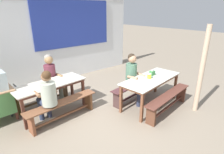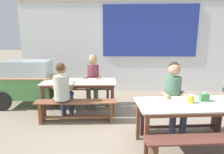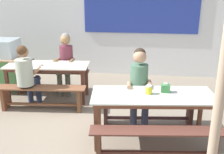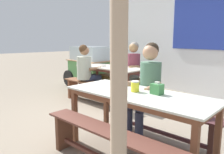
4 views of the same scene
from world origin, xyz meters
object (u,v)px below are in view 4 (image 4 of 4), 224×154
object	(u,v)px
bench_near_front	(108,144)
tissue_box	(157,89)
wooden_support_post	(119,90)
person_left_back_turned	(87,69)
person_center_facing	(132,66)
person_right_near_table	(147,85)
condiment_jar	(135,86)
food_cart	(89,64)
bench_far_back	(125,83)
dining_table_near	(138,99)
bench_far_front	(93,90)
soup_bowl	(103,66)
dining_table_far	(110,70)
bench_near_back	(160,119)

from	to	relation	value
bench_near_front	tissue_box	world-z (taller)	tissue_box
wooden_support_post	person_left_back_turned	bearing A→B (deg)	149.22
person_center_facing	person_right_near_table	xyz separation A→B (m)	(1.66, -1.40, 0.00)
condiment_jar	person_left_back_turned	bearing A→B (deg)	159.31
bench_near_front	wooden_support_post	size ratio (longest dim) A/B	0.86
food_cart	bench_far_back	bearing A→B (deg)	5.32
bench_far_back	person_left_back_turned	xyz separation A→B (m)	(-0.20, -0.98, 0.41)
dining_table_near	bench_far_back	distance (m)	2.89
bench_far_front	soup_bowl	bearing A→B (deg)	112.55
bench_far_front	person_center_facing	world-z (taller)	person_center_facing
tissue_box	soup_bowl	xyz separation A→B (m)	(-2.45, 1.15, -0.04)
food_cart	soup_bowl	bearing A→B (deg)	-20.67
bench_far_back	condiment_jar	world-z (taller)	condiment_jar
tissue_box	soup_bowl	size ratio (longest dim) A/B	1.02
bench_far_back	wooden_support_post	distance (m)	4.06
bench_far_back	soup_bowl	size ratio (longest dim) A/B	11.07
person_center_facing	person_left_back_turned	size ratio (longest dim) A/B	1.04
person_center_facing	dining_table_near	bearing A→B (deg)	-44.09
dining_table_near	bench_near_front	distance (m)	0.65
condiment_jar	soup_bowl	world-z (taller)	condiment_jar
dining_table_far	dining_table_near	size ratio (longest dim) A/B	0.92
bench_far_back	wooden_support_post	world-z (taller)	wooden_support_post
bench_far_back	food_cart	distance (m)	1.41
tissue_box	wooden_support_post	xyz separation A→B (m)	(0.50, -1.05, 0.23)
dining_table_near	dining_table_far	bearing A→B (deg)	147.56
dining_table_near	wooden_support_post	distance (m)	1.21
bench_near_front	food_cart	world-z (taller)	food_cart
bench_far_front	soup_bowl	distance (m)	0.66
food_cart	person_center_facing	bearing A→B (deg)	2.70
food_cart	soup_bowl	size ratio (longest dim) A/B	11.40
bench_far_front	person_left_back_turned	bearing A→B (deg)	169.35
bench_far_back	soup_bowl	distance (m)	0.77
person_right_near_table	soup_bowl	distance (m)	2.21
bench_near_back	bench_far_front	bearing A→B (deg)	171.05
person_left_back_turned	soup_bowl	bearing A→B (deg)	74.06
dining_table_near	soup_bowl	size ratio (longest dim) A/B	13.28
bench_near_back	dining_table_near	bearing A→B (deg)	-83.52
person_right_near_table	dining_table_far	bearing A→B (deg)	153.98
dining_table_near	person_center_facing	bearing A→B (deg)	135.91
person_left_back_turned	condiment_jar	distance (m)	2.47
person_right_near_table	bench_near_back	bearing A→B (deg)	30.43
bench_far_back	person_left_back_turned	world-z (taller)	person_left_back_turned
dining_table_near	condiment_jar	size ratio (longest dim) A/B	14.31
dining_table_far	bench_near_back	world-z (taller)	dining_table_far
bench_far_front	bench_near_front	distance (m)	2.54
bench_near_back	food_cart	distance (m)	3.70
bench_near_back	person_left_back_turned	size ratio (longest dim) A/B	1.34
bench_far_front	person_left_back_turned	xyz separation A→B (m)	(-0.29, 0.05, 0.41)
dining_table_far	person_center_facing	world-z (taller)	person_center_facing
soup_bowl	bench_near_front	bearing A→B (deg)	-37.47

